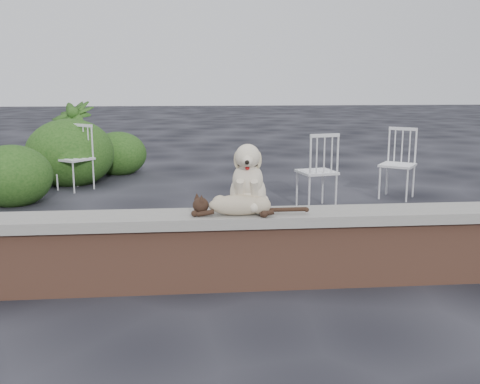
{
  "coord_description": "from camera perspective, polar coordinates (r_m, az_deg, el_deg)",
  "views": [
    {
      "loc": [
        -0.27,
        -4.05,
        1.57
      ],
      "look_at": [
        0.14,
        0.2,
        0.7
      ],
      "focal_mm": 41.25,
      "sensor_mm": 36.0,
      "label": 1
    }
  ],
  "objects": [
    {
      "name": "ground",
      "position": [
        4.35,
        -1.56,
        -9.64
      ],
      "size": [
        60.0,
        60.0,
        0.0
      ],
      "primitive_type": "plane",
      "color": "black",
      "rests_on": "ground"
    },
    {
      "name": "brick_wall",
      "position": [
        4.26,
        -1.58,
        -6.51
      ],
      "size": [
        6.0,
        0.3,
        0.5
      ],
      "primitive_type": "cube",
      "color": "brown",
      "rests_on": "ground"
    },
    {
      "name": "capstone",
      "position": [
        4.18,
        -1.6,
        -2.73
      ],
      "size": [
        6.2,
        0.4,
        0.08
      ],
      "primitive_type": "cube",
      "color": "slate",
      "rests_on": "brick_wall"
    },
    {
      "name": "dog",
      "position": [
        4.21,
        0.83,
        1.66
      ],
      "size": [
        0.41,
        0.51,
        0.54
      ],
      "primitive_type": null,
      "rotation": [
        0.0,
        0.0,
        -0.13
      ],
      "color": "beige",
      "rests_on": "capstone"
    },
    {
      "name": "cat",
      "position": [
        4.09,
        -0.06,
        -1.21
      ],
      "size": [
        1.05,
        0.38,
        0.17
      ],
      "primitive_type": null,
      "rotation": [
        0.0,
        0.0,
        -0.13
      ],
      "color": "tan",
      "rests_on": "capstone"
    },
    {
      "name": "chair_c",
      "position": [
        6.87,
        7.94,
        2.22
      ],
      "size": [
        0.67,
        0.67,
        0.94
      ],
      "primitive_type": null,
      "rotation": [
        0.0,
        0.0,
        3.37
      ],
      "color": "white",
      "rests_on": "ground"
    },
    {
      "name": "chair_d",
      "position": [
        7.66,
        16.0,
        2.84
      ],
      "size": [
        0.78,
        0.78,
        0.94
      ],
      "primitive_type": null,
      "rotation": [
        0.0,
        0.0,
        -0.62
      ],
      "color": "white",
      "rests_on": "ground"
    },
    {
      "name": "chair_b",
      "position": [
        8.28,
        -16.78,
        3.42
      ],
      "size": [
        0.79,
        0.79,
        0.94
      ],
      "primitive_type": null,
      "rotation": [
        0.0,
        0.0,
        -0.69
      ],
      "color": "white",
      "rests_on": "ground"
    },
    {
      "name": "potted_plant_b",
      "position": [
        9.18,
        -16.78,
        5.1
      ],
      "size": [
        0.94,
        0.94,
        1.23
      ],
      "primitive_type": "imported",
      "rotation": [
        0.0,
        0.0,
        -0.5
      ],
      "color": "#183E11",
      "rests_on": "ground"
    },
    {
      "name": "shrubbery",
      "position": [
        8.63,
        -17.29,
        3.34
      ],
      "size": [
        2.05,
        3.15,
        1.05
      ],
      "color": "#183E11",
      "rests_on": "ground"
    }
  ]
}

